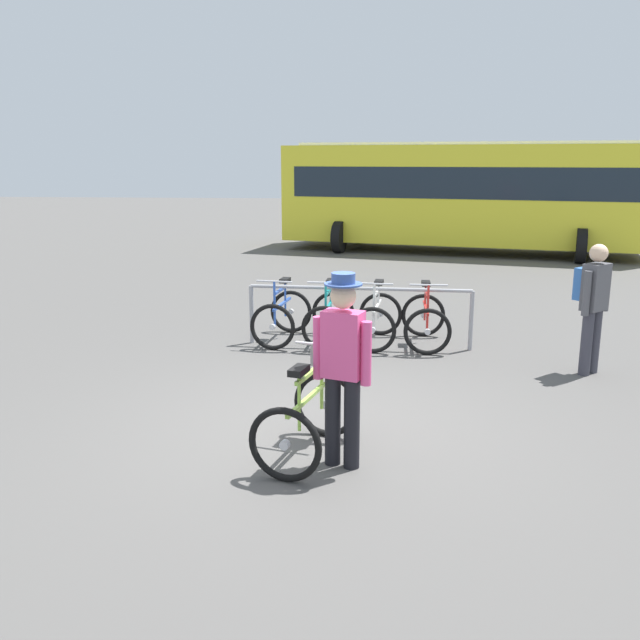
# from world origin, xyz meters

# --- Properties ---
(ground_plane) EXTENTS (80.00, 80.00, 0.00)m
(ground_plane) POSITION_xyz_m (0.00, 0.00, 0.00)
(ground_plane) COLOR #514F4C
(bike_rack_rail) EXTENTS (3.21, 0.17, 0.88)m
(bike_rack_rail) POSITION_xyz_m (0.32, 3.13, 0.66)
(bike_rack_rail) COLOR #99999E
(bike_rack_rail) RESTS_ON ground
(racked_bike_blue) EXTENTS (0.80, 1.19, 0.98)m
(racked_bike_blue) POSITION_xyz_m (-0.83, 3.35, 0.37)
(racked_bike_blue) COLOR black
(racked_bike_blue) RESTS_ON ground
(racked_bike_teal) EXTENTS (0.71, 1.14, 0.98)m
(racked_bike_teal) POSITION_xyz_m (-0.13, 3.33, 0.37)
(racked_bike_teal) COLOR black
(racked_bike_teal) RESTS_ON ground
(racked_bike_white) EXTENTS (0.77, 1.14, 0.97)m
(racked_bike_white) POSITION_xyz_m (0.57, 3.30, 0.37)
(racked_bike_white) COLOR black
(racked_bike_white) RESTS_ON ground
(racked_bike_red) EXTENTS (0.66, 1.08, 0.97)m
(racked_bike_red) POSITION_xyz_m (1.27, 3.28, 0.37)
(racked_bike_red) COLOR black
(racked_bike_red) RESTS_ON ground
(featured_bicycle) EXTENTS (0.92, 1.25, 1.09)m
(featured_bicycle) POSITION_xyz_m (0.01, -0.55, 0.49)
(featured_bicycle) COLOR black
(featured_bicycle) RESTS_ON ground
(person_with_featured_bike) EXTENTS (0.51, 0.32, 1.72)m
(person_with_featured_bike) POSITION_xyz_m (0.31, -0.81, 0.95)
(person_with_featured_bike) COLOR black
(person_with_featured_bike) RESTS_ON ground
(pedestrian_with_backpack) EXTENTS (0.47, 0.47, 1.64)m
(pedestrian_with_backpack) POSITION_xyz_m (3.23, 2.13, 0.94)
(pedestrian_with_backpack) COLOR #383842
(pedestrian_with_backpack) RESTS_ON ground
(bus_distant) EXTENTS (10.31, 4.81, 3.08)m
(bus_distant) POSITION_xyz_m (2.84, 13.61, 1.74)
(bus_distant) COLOR yellow
(bus_distant) RESTS_ON ground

